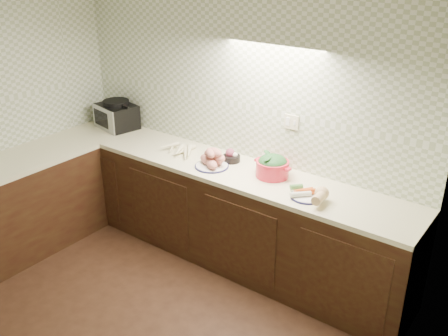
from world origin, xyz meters
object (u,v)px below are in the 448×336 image
Objects in this scene: parsnip_pile at (181,152)px; veg_plate at (313,194)px; toaster_oven at (117,115)px; sweet_potato_plate at (213,159)px; onion_bowl at (231,157)px; dutch_oven at (272,166)px.

parsnip_pile is 1.09× the size of veg_plate.
sweet_potato_plate is at bearing 3.45° from toaster_oven.
sweet_potato_plate is (0.39, -0.03, 0.04)m from parsnip_pile.
parsnip_pile is (1.04, -0.17, -0.11)m from toaster_oven.
onion_bowl is 0.45× the size of dutch_oven.
onion_bowl is (0.45, 0.16, 0.01)m from parsnip_pile.
dutch_oven reaches higher than sweet_potato_plate.
onion_bowl reaches higher than parsnip_pile.
toaster_oven reaches higher than onion_bowl.
veg_plate is (2.39, -0.22, -0.09)m from toaster_oven.
toaster_oven is 1.36× the size of veg_plate.
onion_bowl is at bearing 11.11° from toaster_oven.
veg_plate is (0.46, -0.16, -0.05)m from dutch_oven.
toaster_oven is at bearing 179.57° from onion_bowl.
sweet_potato_plate is 0.88× the size of veg_plate.
toaster_oven is 1.48m from onion_bowl.
parsnip_pile is at bearing -160.31° from onion_bowl.
parsnip_pile is 2.45× the size of onion_bowl.
parsnip_pile is 1.24× the size of sweet_potato_plate.
toaster_oven is 1.05m from parsnip_pile.
dutch_oven is (0.45, -0.05, 0.05)m from onion_bowl.
toaster_oven is at bearing 171.90° from sweet_potato_plate.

